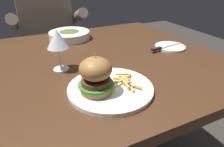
{
  "coord_description": "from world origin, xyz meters",
  "views": [
    {
      "loc": [
        -0.22,
        -0.78,
        1.1
      ],
      "look_at": [
        0.04,
        -0.24,
        0.78
      ],
      "focal_mm": 32.0,
      "sensor_mm": 36.0,
      "label": 1
    }
  ],
  "objects_px": {
    "soup_bowl": "(70,35)",
    "diner_person": "(49,46)",
    "wine_glass": "(57,40)",
    "bread_plate": "(170,47)",
    "main_plate": "(110,88)",
    "table_knife": "(164,47)",
    "burger_sandwich": "(96,75)"
  },
  "relations": [
    {
      "from": "wine_glass",
      "to": "diner_person",
      "type": "bearing_deg",
      "value": 84.82
    },
    {
      "from": "burger_sandwich",
      "to": "diner_person",
      "type": "bearing_deg",
      "value": 89.25
    },
    {
      "from": "main_plate",
      "to": "wine_glass",
      "type": "bearing_deg",
      "value": 116.55
    },
    {
      "from": "soup_bowl",
      "to": "bread_plate",
      "type": "bearing_deg",
      "value": -40.7
    },
    {
      "from": "soup_bowl",
      "to": "diner_person",
      "type": "distance_m",
      "value": 0.49
    },
    {
      "from": "main_plate",
      "to": "table_knife",
      "type": "relative_size",
      "value": 1.41
    },
    {
      "from": "wine_glass",
      "to": "bread_plate",
      "type": "relative_size",
      "value": 1.07
    },
    {
      "from": "main_plate",
      "to": "wine_glass",
      "type": "distance_m",
      "value": 0.28
    },
    {
      "from": "table_knife",
      "to": "soup_bowl",
      "type": "relative_size",
      "value": 0.87
    },
    {
      "from": "burger_sandwich",
      "to": "wine_glass",
      "type": "bearing_deg",
      "value": 104.64
    },
    {
      "from": "table_knife",
      "to": "soup_bowl",
      "type": "xyz_separation_m",
      "value": [
        -0.38,
        0.37,
        0.01
      ]
    },
    {
      "from": "main_plate",
      "to": "bread_plate",
      "type": "relative_size",
      "value": 1.86
    },
    {
      "from": "burger_sandwich",
      "to": "diner_person",
      "type": "height_order",
      "value": "diner_person"
    },
    {
      "from": "burger_sandwich",
      "to": "table_knife",
      "type": "height_order",
      "value": "burger_sandwich"
    },
    {
      "from": "table_knife",
      "to": "soup_bowl",
      "type": "distance_m",
      "value": 0.53
    },
    {
      "from": "main_plate",
      "to": "table_knife",
      "type": "bearing_deg",
      "value": 29.4
    },
    {
      "from": "bread_plate",
      "to": "table_knife",
      "type": "bearing_deg",
      "value": -170.76
    },
    {
      "from": "burger_sandwich",
      "to": "bread_plate",
      "type": "height_order",
      "value": "burger_sandwich"
    },
    {
      "from": "burger_sandwich",
      "to": "bread_plate",
      "type": "xyz_separation_m",
      "value": [
        0.5,
        0.24,
        -0.07
      ]
    },
    {
      "from": "soup_bowl",
      "to": "diner_person",
      "type": "xyz_separation_m",
      "value": [
        -0.06,
        0.45,
        -0.2
      ]
    },
    {
      "from": "wine_glass",
      "to": "soup_bowl",
      "type": "height_order",
      "value": "wine_glass"
    },
    {
      "from": "bread_plate",
      "to": "diner_person",
      "type": "bearing_deg",
      "value": 120.93
    },
    {
      "from": "burger_sandwich",
      "to": "table_knife",
      "type": "bearing_deg",
      "value": 27.08
    },
    {
      "from": "main_plate",
      "to": "soup_bowl",
      "type": "relative_size",
      "value": 1.24
    },
    {
      "from": "main_plate",
      "to": "diner_person",
      "type": "xyz_separation_m",
      "value": [
        -0.04,
        1.04,
        -0.18
      ]
    },
    {
      "from": "main_plate",
      "to": "bread_plate",
      "type": "bearing_deg",
      "value": 27.46
    },
    {
      "from": "bread_plate",
      "to": "diner_person",
      "type": "xyz_separation_m",
      "value": [
        -0.49,
        0.81,
        -0.18
      ]
    },
    {
      "from": "diner_person",
      "to": "soup_bowl",
      "type": "bearing_deg",
      "value": -82.11
    },
    {
      "from": "table_knife",
      "to": "diner_person",
      "type": "distance_m",
      "value": 0.95
    },
    {
      "from": "table_knife",
      "to": "soup_bowl",
      "type": "bearing_deg",
      "value": 135.19
    },
    {
      "from": "main_plate",
      "to": "bread_plate",
      "type": "height_order",
      "value": "main_plate"
    },
    {
      "from": "soup_bowl",
      "to": "burger_sandwich",
      "type": "bearing_deg",
      "value": -97.15
    }
  ]
}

